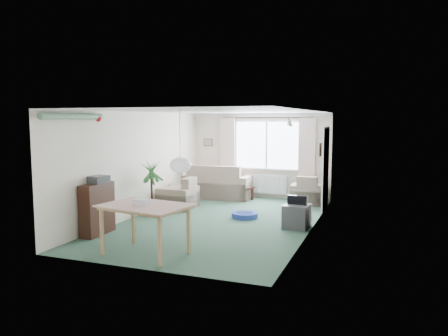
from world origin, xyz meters
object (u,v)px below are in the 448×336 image
(coffee_table, at_px, (238,193))
(houseplant, at_px, (152,189))
(armchair_corner, at_px, (308,189))
(bookshelf, at_px, (97,209))
(dining_table, at_px, (145,230))
(sofa, at_px, (218,181))
(pet_bed, at_px, (245,215))
(tv_cube, at_px, (297,216))
(armchair_left, at_px, (178,193))

(coffee_table, height_order, houseplant, houseplant)
(armchair_corner, bearing_deg, bookshelf, 50.39)
(bookshelf, distance_m, dining_table, 1.71)
(sofa, distance_m, coffee_table, 0.71)
(coffee_table, xyz_separation_m, houseplant, (-1.19, -2.68, 0.46))
(dining_table, relative_size, pet_bed, 2.19)
(sofa, bearing_deg, tv_cube, 132.18)
(armchair_left, xyz_separation_m, houseplant, (-0.15, -1.04, 0.25))
(armchair_left, bearing_deg, sofa, 165.50)
(tv_cube, bearing_deg, coffee_table, 134.48)
(armchair_corner, relative_size, dining_table, 0.65)
(tv_cube, distance_m, pet_bed, 1.41)
(coffee_table, distance_m, tv_cube, 3.39)
(armchair_left, height_order, coffee_table, armchair_left)
(sofa, bearing_deg, dining_table, 94.74)
(coffee_table, bearing_deg, dining_table, -88.37)
(sofa, relative_size, houseplant, 1.47)
(armchair_corner, height_order, houseplant, houseplant)
(armchair_corner, height_order, tv_cube, armchair_corner)
(coffee_table, relative_size, houseplant, 0.64)
(sofa, relative_size, bookshelf, 1.90)
(sofa, distance_m, dining_table, 5.39)
(armchair_corner, relative_size, coffee_table, 1.02)
(sofa, xyz_separation_m, bookshelf, (-0.74, -4.56, 0.03))
(coffee_table, xyz_separation_m, dining_table, (0.15, -5.22, 0.22))
(tv_cube, bearing_deg, sofa, 140.64)
(armchair_left, relative_size, pet_bed, 1.47)
(armchair_left, distance_m, coffee_table, 1.95)
(dining_table, bearing_deg, sofa, 98.37)
(armchair_corner, relative_size, houseplant, 0.66)
(tv_cube, bearing_deg, bookshelf, -147.76)
(armchair_corner, distance_m, armchair_left, 3.44)
(bookshelf, bearing_deg, tv_cube, 25.93)
(coffee_table, distance_m, bookshelf, 4.66)
(dining_table, bearing_deg, armchair_left, 108.31)
(armchair_corner, height_order, bookshelf, bookshelf)
(houseplant, relative_size, pet_bed, 2.17)
(sofa, relative_size, tv_cube, 3.52)
(sofa, distance_m, tv_cube, 3.91)
(houseplant, bearing_deg, armchair_corner, 41.47)
(bookshelf, bearing_deg, sofa, 79.31)
(armchair_left, distance_m, tv_cube, 3.35)
(armchair_left, bearing_deg, coffee_table, 146.07)
(armchair_corner, relative_size, armchair_left, 0.97)
(houseplant, height_order, tv_cube, houseplant)
(bookshelf, bearing_deg, dining_table, -28.40)
(armchair_left, relative_size, coffee_table, 1.05)
(sofa, bearing_deg, armchair_left, 73.51)
(tv_cube, bearing_deg, houseplant, -174.07)
(bookshelf, xyz_separation_m, dining_table, (1.52, -0.77, -0.10))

